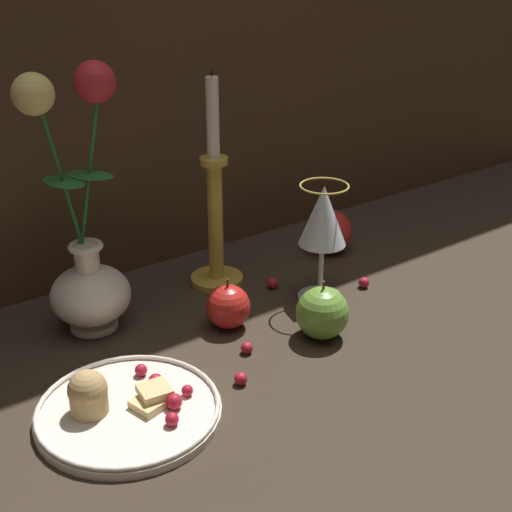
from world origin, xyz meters
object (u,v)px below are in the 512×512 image
apple_beside_vase (322,313)px  wine_glass (323,220)px  apple_near_glass (330,231)px  apple_at_table_edge (228,307)px  candlestick (215,218)px  vase (86,253)px  plate_with_pastries (124,407)px

apple_beside_vase → wine_glass: bearing=50.5°
apple_near_glass → apple_at_table_edge: apple_near_glass is taller
candlestick → vase: bearing=-177.1°
wine_glass → apple_beside_vase: bearing=-129.5°
vase → candlestick: bearing=2.9°
apple_beside_vase → plate_with_pastries: bearing=179.9°
vase → candlestick: vase is taller
plate_with_pastries → wine_glass: bearing=13.2°
vase → apple_at_table_edge: bearing=-36.3°
vase → candlestick: size_ratio=1.09×
apple_beside_vase → apple_near_glass: 0.29m
plate_with_pastries → apple_beside_vase: 0.31m
plate_with_pastries → apple_at_table_edge: apple_at_table_edge is taller
vase → apple_beside_vase: vase is taller
wine_glass → vase: bearing=158.8°
apple_beside_vase → apple_near_glass: size_ratio=0.97×
wine_glass → plate_with_pastries: bearing=-166.8°
vase → apple_at_table_edge: size_ratio=4.86×
vase → apple_at_table_edge: 0.21m
apple_beside_vase → apple_near_glass: bearing=46.6°
wine_glass → candlestick: candlestick is taller
candlestick → apple_at_table_edge: bearing=-116.4°
apple_beside_vase → apple_at_table_edge: apple_beside_vase is taller
apple_beside_vase → apple_at_table_edge: bearing=132.3°
vase → candlestick: 0.22m
apple_beside_vase → apple_near_glass: (0.20, 0.21, 0.00)m
vase → apple_beside_vase: size_ratio=4.28×
wine_glass → candlestick: size_ratio=0.54×
apple_near_glass → apple_at_table_edge: 0.31m
plate_with_pastries → apple_near_glass: apple_near_glass is taller
vase → apple_beside_vase: bearing=-40.9°
vase → apple_near_glass: vase is taller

